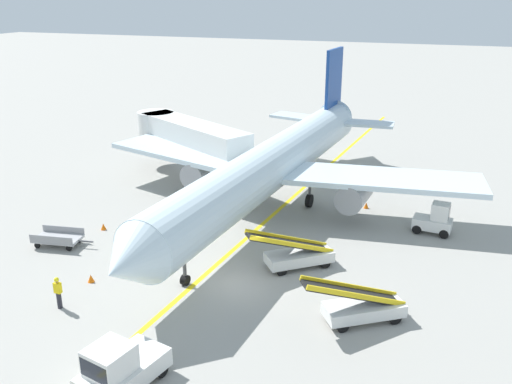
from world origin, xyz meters
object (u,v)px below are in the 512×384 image
Objects in this scene: ground_crew_marshaller at (58,292)px; safety_cone_nose_right at (103,227)px; airliner at (274,164)px; safety_cone_nose_left at (91,278)px; pushback_tug at (119,369)px; baggage_cart_loaded at (58,238)px; baggage_tug_near_wing at (435,220)px; belt_loader_forward_hold at (297,254)px; belt_loader_aft_hold at (362,306)px; safety_cone_wingtip_left at (366,205)px; jet_bridge at (184,135)px; ground_crew_wing_walker at (130,239)px.

safety_cone_nose_right is (-3.59, 8.86, -0.69)m from ground_crew_marshaller.
airliner is 17.39m from ground_crew_marshaller.
ground_crew_marshaller is 3.86× the size of safety_cone_nose_left.
baggage_cart_loaded is at bearing 137.77° from pushback_tug.
airliner is 14.11× the size of baggage_tug_near_wing.
belt_loader_aft_hold is (4.38, -4.22, 0.00)m from belt_loader_forward_hold.
belt_loader_aft_hold is (8.01, 8.11, -0.22)m from pushback_tug.
safety_cone_wingtip_left is at bearing 37.20° from baggage_cart_loaded.
ground_crew_wing_walker is at bearing -76.04° from jet_bridge.
jet_bridge reaches higher than ground_crew_wing_walker.
belt_loader_forward_hold is (13.43, -12.56, -2.77)m from jet_bridge.
baggage_tug_near_wing is at bearing 24.49° from baggage_cart_loaded.
safety_cone_wingtip_left is at bearing 45.10° from ground_crew_wing_walker.
belt_loader_forward_hold reaches higher than ground_crew_wing_walker.
baggage_tug_near_wing is 0.65× the size of baggage_cart_loaded.
baggage_cart_loaded is (-11.00, 9.99, -0.53)m from pushback_tug.
baggage_cart_loaded is at bearing -135.63° from airliner.
ground_crew_wing_walker is at bearing 88.88° from safety_cone_nose_left.
belt_loader_aft_hold is at bearing -102.78° from baggage_tug_near_wing.
ground_crew_wing_walker is at bearing -170.30° from belt_loader_forward_hold.
pushback_tug reaches higher than safety_cone_nose_left.
baggage_cart_loaded is (-14.63, -2.34, -0.31)m from belt_loader_forward_hold.
baggage_cart_loaded is at bearing -172.19° from ground_crew_wing_walker.
pushback_tug reaches higher than ground_crew_marshaller.
belt_loader_aft_hold reaches higher than safety_cone_nose_left.
safety_cone_wingtip_left is at bearing 98.52° from belt_loader_aft_hold.
safety_cone_nose_right is 1.00× the size of safety_cone_wingtip_left.
safety_cone_nose_right is at bearing 164.75° from belt_loader_aft_hold.
pushback_tug is at bearing -68.51° from jet_bridge.
safety_cone_nose_left is 1.00× the size of safety_cone_wingtip_left.
safety_cone_nose_left is at bearing -127.32° from safety_cone_wingtip_left.
belt_loader_aft_hold is 2.84× the size of ground_crew_wing_walker.
belt_loader_aft_hold reaches higher than ground_crew_wing_walker.
belt_loader_aft_hold is at bearing 15.74° from ground_crew_marshaller.
jet_bridge reaches higher than ground_crew_marshaller.
pushback_tug is at bearing -106.41° from belt_loader_forward_hold.
jet_bridge is 7.34× the size of ground_crew_wing_walker.
belt_loader_forward_hold is (4.07, -7.99, -2.64)m from airliner.
jet_bridge is 14.91m from ground_crew_wing_walker.
ground_crew_wing_walker reaches higher than baggage_cart_loaded.
safety_cone_wingtip_left is (5.81, 22.75, -0.77)m from pushback_tug.
ground_crew_marshaller reaches higher than safety_cone_wingtip_left.
ground_crew_marshaller is at bearing -140.08° from belt_loader_forward_hold.
pushback_tug is 22.55m from baggage_tug_near_wing.
pushback_tug reaches higher than ground_crew_wing_walker.
safety_cone_wingtip_left is at bearing 52.68° from safety_cone_nose_left.
safety_cone_nose_left is (-6.33, 6.82, -0.77)m from pushback_tug.
baggage_cart_loaded is at bearing -170.91° from belt_loader_forward_hold.
belt_loader_forward_hold is 10.61× the size of safety_cone_nose_right.
baggage_cart_loaded is 2.26× the size of ground_crew_marshaller.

